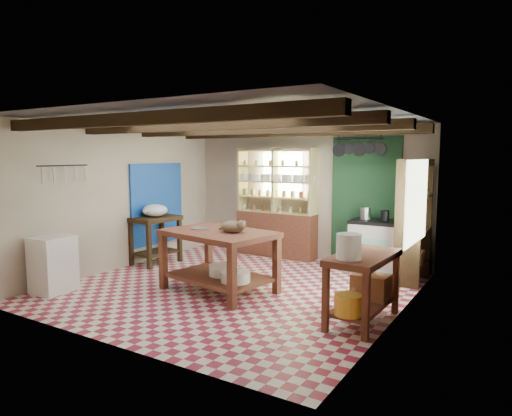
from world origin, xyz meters
The scene contains 30 objects.
floor centered at (0.00, 0.00, -0.01)m, with size 5.00×5.00×0.02m, color maroon.
ceiling centered at (0.00, 0.00, 2.60)m, with size 5.00×5.00×0.02m, color #45464A.
wall_back centered at (0.00, 2.50, 1.30)m, with size 5.00×0.04×2.60m, color #C1B19B.
wall_front centered at (0.00, -2.50, 1.30)m, with size 5.00×0.04×2.60m, color #C1B19B.
wall_left centered at (-2.50, 0.00, 1.30)m, with size 0.04×5.00×2.60m, color #C1B19B.
wall_right centered at (2.50, 0.00, 1.30)m, with size 0.04×5.00×2.60m, color #C1B19B.
ceiling_beams centered at (0.00, 0.00, 2.48)m, with size 5.00×3.80×0.15m, color #312111.
blue_wall_patch centered at (-2.47, 0.90, 1.10)m, with size 0.04×1.40×1.60m, color #164AAA.
green_wall_patch centered at (1.25, 2.47, 1.25)m, with size 1.30×0.04×2.30m, color #1A4324.
window_back centered at (-0.50, 2.48, 1.70)m, with size 0.90×0.02×0.80m, color beige.
window_right centered at (2.48, 1.00, 1.40)m, with size 0.02×1.30×1.20m, color beige.
utensil_rail centered at (-2.44, -1.20, 1.78)m, with size 0.06×0.90×0.28m, color black.
pot_rack centered at (1.25, 2.05, 2.18)m, with size 0.86×0.12×0.36m, color black.
shelving_unit centered at (-0.55, 2.31, 1.10)m, with size 1.70×0.34×2.20m, color #DCC77F.
tall_rack centered at (2.28, 1.80, 1.00)m, with size 0.40×0.86×2.00m, color #312111.
work_table centered at (-0.11, -0.27, 0.46)m, with size 1.63×1.09×0.93m, color brown.
stove centered at (1.61, 2.15, 0.46)m, with size 0.94×0.64×0.92m, color beige.
prep_table centered at (-2.20, 0.55, 0.45)m, with size 0.61×0.89×0.90m, color #312111.
white_cabinet centered at (-2.22, -1.61, 0.42)m, with size 0.47×0.57×0.85m, color white.
right_counter centered at (2.18, -0.39, 0.43)m, with size 0.60×1.20×0.86m, color brown.
cat centered at (0.15, -0.26, 1.01)m, with size 0.38×0.29×0.17m, color #7C6448.
steel_tray centered at (-0.46, -0.26, 0.94)m, with size 0.30×0.30×0.02m, color #A4A2AA.
basin_large centered at (-0.05, -0.23, 0.32)m, with size 0.45×0.45×0.16m, color white.
basin_small centered at (0.32, -0.44, 0.32)m, with size 0.43×0.43×0.15m, color white.
kettle_left centered at (1.36, 2.14, 1.03)m, with size 0.18×0.18×0.21m, color #A4A2AA.
kettle_right centered at (1.71, 2.15, 1.01)m, with size 0.14×0.14×0.18m, color black.
enamel_bowl centered at (-2.20, 0.55, 1.02)m, with size 0.48×0.48×0.24m, color white.
white_bucket centered at (2.12, -0.74, 1.01)m, with size 0.30×0.30×0.30m, color white.
wicker_basket centered at (2.19, -0.09, 0.38)m, with size 0.45×0.36×0.31m, color #A46A42.
yellow_tub centered at (2.16, -0.84, 0.35)m, with size 0.33×0.33×0.24m, color gold.
Camera 1 is at (3.92, -5.74, 2.07)m, focal length 32.00 mm.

